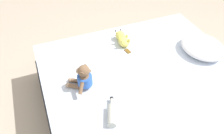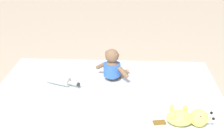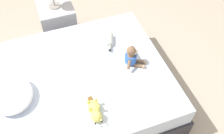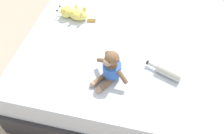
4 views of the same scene
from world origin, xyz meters
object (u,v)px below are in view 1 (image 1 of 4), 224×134
(bed, at_px, (142,89))
(plush_yellow_creature, at_px, (122,39))
(glass_bottle, at_px, (112,114))
(plush_monkey, at_px, (83,78))
(pillow, at_px, (203,47))

(bed, height_order, plush_yellow_creature, plush_yellow_creature)
(plush_yellow_creature, bearing_deg, glass_bottle, -28.19)
(plush_monkey, bearing_deg, glass_bottle, 15.89)
(plush_monkey, height_order, glass_bottle, plush_monkey)
(plush_yellow_creature, relative_size, glass_bottle, 1.30)
(bed, bearing_deg, pillow, 94.72)
(bed, xyz_separation_m, glass_bottle, (0.34, -0.45, 0.27))
(plush_monkey, relative_size, plush_yellow_creature, 0.77)
(plush_yellow_creature, bearing_deg, bed, 1.51)
(plush_yellow_creature, height_order, glass_bottle, plush_yellow_creature)
(plush_monkey, bearing_deg, pillow, 91.20)
(bed, relative_size, plush_yellow_creature, 5.54)
(pillow, xyz_separation_m, glass_bottle, (0.39, -1.11, -0.03))
(plush_monkey, bearing_deg, plush_yellow_creature, 129.42)
(glass_bottle, bearing_deg, plush_monkey, -164.11)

